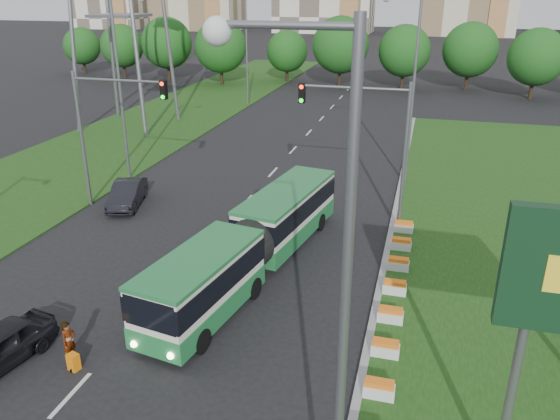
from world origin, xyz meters
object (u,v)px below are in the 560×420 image
(traffic_mast_left, at_px, (104,120))
(articulated_bus, at_px, (251,242))
(shopping_trolley, at_px, (73,362))
(traffic_mast_median, at_px, (375,133))
(car_left_far, at_px, (127,194))
(pedestrian, at_px, (69,341))

(traffic_mast_left, height_order, articulated_bus, traffic_mast_left)
(articulated_bus, bearing_deg, shopping_trolley, -104.33)
(traffic_mast_median, height_order, articulated_bus, traffic_mast_median)
(traffic_mast_left, distance_m, articulated_bus, 12.43)
(traffic_mast_left, relative_size, car_left_far, 1.78)
(articulated_bus, relative_size, pedestrian, 9.63)
(traffic_mast_median, distance_m, car_left_far, 15.24)
(traffic_mast_left, xyz_separation_m, shopping_trolley, (6.74, -13.85, -5.04))
(pedestrian, bearing_deg, shopping_trolley, -130.33)
(car_left_far, distance_m, shopping_trolley, 15.59)
(car_left_far, relative_size, shopping_trolley, 7.19)
(pedestrian, relative_size, shopping_trolley, 2.52)
(traffic_mast_median, bearing_deg, shopping_trolley, -119.55)
(articulated_bus, xyz_separation_m, pedestrian, (-4.15, -7.95, -0.74))
(traffic_mast_median, height_order, car_left_far, traffic_mast_median)
(articulated_bus, bearing_deg, pedestrian, -107.83)
(traffic_mast_median, bearing_deg, pedestrian, -121.47)
(traffic_mast_median, xyz_separation_m, shopping_trolley, (-8.42, -14.85, -5.04))
(shopping_trolley, bearing_deg, pedestrian, 148.92)
(articulated_bus, height_order, pedestrian, articulated_bus)
(articulated_bus, height_order, shopping_trolley, articulated_bus)
(articulated_bus, bearing_deg, traffic_mast_median, 63.93)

